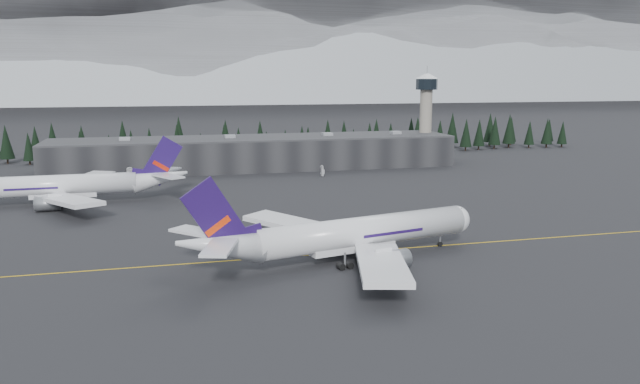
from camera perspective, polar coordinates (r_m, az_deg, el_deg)
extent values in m
plane|color=black|center=(133.62, 2.14, -5.31)|extent=(1400.00, 1400.00, 0.00)
cube|color=gold|center=(131.77, 2.39, -5.54)|extent=(400.00, 0.40, 0.02)
cube|color=black|center=(252.76, -5.93, 3.52)|extent=(160.00, 30.00, 12.00)
cube|color=#333335|center=(252.08, -5.96, 4.95)|extent=(160.00, 30.00, 0.60)
cylinder|color=gray|center=(275.70, 9.62, 6.10)|extent=(5.20, 5.20, 32.00)
cylinder|color=black|center=(274.97, 9.73, 9.68)|extent=(9.20, 9.20, 4.50)
cone|color=silver|center=(274.95, 9.76, 10.40)|extent=(10.00, 10.00, 2.00)
cube|color=black|center=(289.02, -7.03, 4.67)|extent=(360.00, 20.00, 15.00)
cylinder|color=silver|center=(126.52, 4.09, -3.62)|extent=(46.88, 16.44, 6.09)
sphere|color=silver|center=(139.85, 12.30, -2.47)|extent=(6.09, 6.09, 6.09)
cone|color=silver|center=(113.86, -9.15, -4.85)|extent=(17.99, 9.77, 8.82)
cube|color=silver|center=(137.49, -1.52, -3.15)|extent=(24.80, 26.80, 2.60)
cylinder|color=#979A9F|center=(135.84, 1.84, -4.07)|extent=(7.30, 5.24, 3.86)
cube|color=silver|center=(111.00, 5.64, -6.54)|extent=(15.21, 29.59, 2.60)
cylinder|color=#979A9F|center=(119.19, 6.63, -6.22)|extent=(7.30, 5.24, 3.86)
cube|color=#220F4A|center=(112.46, -9.47, -2.34)|extent=(12.65, 3.39, 15.12)
cube|color=red|center=(112.86, -9.35, -3.08)|extent=(4.95, 1.67, 3.72)
cube|color=silver|center=(118.57, -11.03, -3.59)|extent=(10.96, 11.29, 0.51)
cube|color=silver|center=(107.29, -9.17, -5.02)|extent=(7.64, 12.02, 0.51)
cylinder|color=black|center=(138.30, 10.93, -4.30)|extent=(0.51, 0.51, 3.05)
cylinder|color=black|center=(128.01, 0.27, -5.31)|extent=(0.51, 0.51, 3.05)
cylinder|color=black|center=(120.32, 2.30, -6.35)|extent=(0.51, 0.51, 3.05)
cylinder|color=silver|center=(195.16, -23.31, 0.54)|extent=(46.70, 6.95, 6.08)
cone|color=silver|center=(193.11, -14.38, 1.25)|extent=(17.13, 6.40, 8.80)
cube|color=silver|center=(179.31, -22.01, -0.70)|extent=(20.87, 28.74, 2.60)
cylinder|color=gray|center=(185.86, -23.65, -0.99)|extent=(6.65, 3.97, 3.85)
cube|color=silver|center=(210.07, -21.09, 0.90)|extent=(20.07, 28.97, 2.60)
cylinder|color=gray|center=(205.60, -22.88, 0.09)|extent=(6.65, 3.97, 3.85)
cube|color=#22114F|center=(192.39, -14.30, 2.78)|extent=(12.84, 0.75, 15.08)
cube|color=red|center=(192.59, -14.34, 2.33)|extent=(4.95, 0.66, 3.71)
cube|color=silver|center=(186.94, -13.74, 1.42)|extent=(9.65, 11.89, 0.51)
cube|color=silver|center=(198.95, -13.86, 1.95)|extent=(9.38, 11.96, 0.51)
cylinder|color=black|center=(190.52, -21.30, -0.78)|extent=(0.51, 0.51, 3.04)
cylinder|color=black|center=(199.44, -21.05, -0.29)|extent=(0.51, 0.51, 3.04)
imported|color=silver|center=(233.84, -16.99, 1.23)|extent=(3.07, 4.95, 1.28)
imported|color=white|center=(231.53, 0.25, 1.63)|extent=(4.25, 1.75, 1.44)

